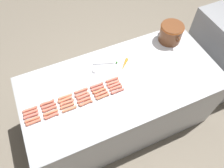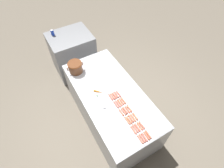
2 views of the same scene
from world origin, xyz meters
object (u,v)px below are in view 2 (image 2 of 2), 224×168
object	(u,v)px
hot_dog_3	(121,112)
soda_can	(52,33)
hot_dog_8	(129,120)
hot_dog_12	(144,137)
bean_pot	(75,67)
hot_dog_5	(111,97)
hot_dog_1	(133,130)
hot_dog_19	(140,126)
hot_dog_16	(120,103)
hot_dog_21	(127,110)
hot_dog_11	(113,96)
hot_dog_10	(118,104)
hot_dog_25	(142,125)
hot_dog_22	(122,101)
carrot	(98,92)
hot_dog_24	(148,134)
hot_dog_14	(131,118)
hot_dog_23	(116,95)
hot_dog_13	(137,127)
hot_dog_28	(123,100)
hot_dog_15	(125,110)
hot_dog_7	(135,128)
hot_dog_0	(140,139)
hot_dog_2	(127,120)
hot_dog_20	(133,118)
hot_dog_26	(135,116)
hot_dog_27	(129,108)
hot_dog_6	(142,138)
hot_dog_4	(116,104)
hot_dog_9	(124,111)
hot_dog_17	(115,95)
hot_dog_18	(147,136)
back_cabinet	(73,54)
serving_spoon	(102,106)

from	to	relation	value
hot_dog_3	soda_can	world-z (taller)	soda_can
hot_dog_8	hot_dog_12	world-z (taller)	same
bean_pot	hot_dog_5	bearing A→B (deg)	-72.70
hot_dog_1	hot_dog_19	xyz separation A→B (m)	(0.11, 0.00, 0.00)
hot_dog_16	hot_dog_21	xyz separation A→B (m)	(0.04, -0.17, 0.00)
hot_dog_11	hot_dog_10	bearing A→B (deg)	-90.23
hot_dog_25	bean_pot	size ratio (longest dim) A/B	0.44
hot_dog_22	carrot	bearing A→B (deg)	123.47
hot_dog_24	bean_pot	bearing A→B (deg)	103.68
hot_dog_14	hot_dog_23	xyz separation A→B (m)	(0.04, 0.49, 0.00)
hot_dog_25	hot_dog_1	bearing A→B (deg)	-179.46
hot_dog_13	hot_dog_28	world-z (taller)	same
hot_dog_15	hot_dog_28	distance (m)	0.18
hot_dog_7	hot_dog_5	bearing A→B (deg)	93.11
hot_dog_0	hot_dog_25	world-z (taller)	same
hot_dog_1	hot_dog_2	size ratio (longest dim) A/B	1.00
hot_dog_3	hot_dog_20	bearing A→B (deg)	-58.15
bean_pot	hot_dog_16	bearing A→B (deg)	-71.63
hot_dog_26	hot_dog_14	bearing A→B (deg)	-179.74
hot_dog_11	hot_dog_19	world-z (taller)	same
hot_dog_27	hot_dog_14	bearing A→B (deg)	-115.72
soda_can	hot_dog_11	bearing A→B (deg)	-79.80
hot_dog_25	soda_can	size ratio (longest dim) A/B	1.13
hot_dog_3	hot_dog_6	bearing A→B (deg)	-85.70
hot_dog_4	hot_dog_23	bearing A→B (deg)	57.33
hot_dog_21	hot_dog_15	bearing A→B (deg)	166.88
hot_dog_25	carrot	size ratio (longest dim) A/B	0.99
hot_dog_9	hot_dog_20	bearing A→B (deg)	-67.90
hot_dog_4	bean_pot	world-z (taller)	bean_pot
hot_dog_3	hot_dog_12	world-z (taller)	same
hot_dog_12	hot_dog_23	size ratio (longest dim) A/B	1.00
hot_dog_15	hot_dog_21	distance (m)	0.04
hot_dog_17	hot_dog_28	size ratio (longest dim) A/B	1.00
hot_dog_6	hot_dog_17	size ratio (longest dim) A/B	1.00
hot_dog_5	hot_dog_0	bearing A→B (deg)	-89.85
hot_dog_12	hot_dog_26	distance (m)	0.34
hot_dog_24	hot_dog_20	bearing A→B (deg)	96.50
hot_dog_18	hot_dog_26	world-z (taller)	same
hot_dog_8	hot_dog_10	size ratio (longest dim) A/B	1.00
hot_dog_19	hot_dog_21	world-z (taller)	same
hot_dog_13	hot_dog_14	distance (m)	0.16
hot_dog_14	bean_pot	bearing A→B (deg)	103.96
hot_dog_3	hot_dog_5	size ratio (longest dim) A/B	1.00
hot_dog_0	hot_dog_10	xyz separation A→B (m)	(0.03, 0.65, 0.00)
back_cabinet	hot_dog_8	world-z (taller)	back_cabinet
hot_dog_2	hot_dog_17	xyz separation A→B (m)	(0.07, 0.48, 0.00)
hot_dog_25	hot_dog_8	bearing A→B (deg)	124.96
hot_dog_0	hot_dog_7	xyz separation A→B (m)	(0.03, 0.17, 0.00)
hot_dog_19	serving_spoon	size ratio (longest dim) A/B	0.53
hot_dog_1	hot_dog_26	distance (m)	0.22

